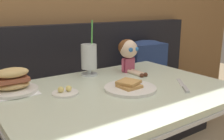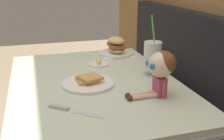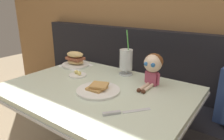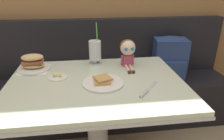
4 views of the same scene
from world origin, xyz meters
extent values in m
cube|color=black|center=(0.00, 0.77, 0.23)|extent=(2.60, 0.48, 0.45)
cube|color=black|center=(0.00, 0.96, 0.73)|extent=(2.60, 0.10, 0.55)
cube|color=beige|center=(0.00, 0.18, 0.72)|extent=(1.10, 0.80, 0.03)
cube|color=#B7BABF|center=(0.00, 0.18, 0.70)|extent=(1.11, 0.81, 0.02)
cylinder|color=white|center=(0.04, 0.14, 0.75)|extent=(0.25, 0.25, 0.01)
cube|color=tan|center=(0.03, 0.14, 0.76)|extent=(0.10, 0.10, 0.01)
cube|color=tan|center=(0.04, 0.15, 0.78)|extent=(0.12, 0.12, 0.01)
cylinder|color=silver|center=(0.01, 0.48, 0.74)|extent=(0.10, 0.10, 0.01)
cylinder|color=silver|center=(0.01, 0.48, 0.77)|extent=(0.03, 0.03, 0.03)
cylinder|color=silver|center=(0.01, 0.48, 0.85)|extent=(0.09, 0.09, 0.14)
cylinder|color=#E0DB6B|center=(0.01, 0.48, 0.84)|extent=(0.08, 0.08, 0.13)
cylinder|color=#51B74C|center=(0.03, 0.48, 0.95)|extent=(0.02, 0.04, 0.22)
cube|color=white|center=(-0.42, 0.42, 0.74)|extent=(0.21, 0.21, 0.00)
cylinder|color=white|center=(-0.42, 0.42, 0.75)|extent=(0.22, 0.22, 0.01)
ellipsoid|color=tan|center=(-0.42, 0.42, 0.77)|extent=(0.15, 0.10, 0.04)
cube|color=#995138|center=(-0.42, 0.42, 0.80)|extent=(0.14, 0.09, 0.02)
ellipsoid|color=tan|center=(-0.42, 0.42, 0.83)|extent=(0.15, 0.10, 0.04)
cylinder|color=white|center=(-0.24, 0.26, 0.74)|extent=(0.12, 0.12, 0.01)
sphere|color=#F4E07A|center=(-0.26, 0.27, 0.76)|extent=(0.03, 0.03, 0.03)
sphere|color=#F4E07A|center=(-0.22, 0.26, 0.76)|extent=(0.03, 0.03, 0.03)
cube|color=silver|center=(0.33, 0.08, 0.74)|extent=(0.10, 0.12, 0.00)
cube|color=#B2B5BA|center=(0.25, -0.02, 0.75)|extent=(0.07, 0.08, 0.01)
cube|color=#B74C6B|center=(0.25, 0.41, 0.78)|extent=(0.06, 0.04, 0.08)
sphere|color=beige|center=(0.25, 0.41, 0.88)|extent=(0.11, 0.11, 0.11)
ellipsoid|color=brown|center=(0.25, 0.43, 0.89)|extent=(0.11, 0.11, 0.10)
sphere|color=#2D6BB2|center=(0.22, 0.36, 0.88)|extent=(0.03, 0.03, 0.03)
sphere|color=#2D6BB2|center=(0.27, 0.36, 0.88)|extent=(0.03, 0.03, 0.03)
cylinder|color=beige|center=(0.23, 0.33, 0.75)|extent=(0.02, 0.12, 0.02)
cylinder|color=beige|center=(0.26, 0.33, 0.75)|extent=(0.02, 0.12, 0.02)
sphere|color=#4C2819|center=(0.23, 0.27, 0.75)|extent=(0.03, 0.03, 0.03)
sphere|color=#4C2819|center=(0.26, 0.27, 0.75)|extent=(0.03, 0.03, 0.03)
cylinder|color=#B74C6B|center=(0.21, 0.41, 0.79)|extent=(0.02, 0.02, 0.07)
cylinder|color=#B74C6B|center=(0.29, 0.41, 0.79)|extent=(0.02, 0.02, 0.07)
cube|color=navy|center=(0.74, 0.79, 0.64)|extent=(0.32, 0.24, 0.38)
cube|color=navy|center=(0.74, 0.67, 0.56)|extent=(0.21, 0.08, 0.17)
ellipsoid|color=navy|center=(0.74, 0.79, 0.82)|extent=(0.31, 0.22, 0.07)
camera|label=1|loc=(-0.69, -0.76, 1.13)|focal=40.77mm
camera|label=2|loc=(1.24, -0.09, 1.24)|focal=44.20mm
camera|label=3|loc=(0.75, -0.70, 1.23)|focal=33.31mm
camera|label=4|loc=(-0.05, -0.98, 1.31)|focal=32.93mm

